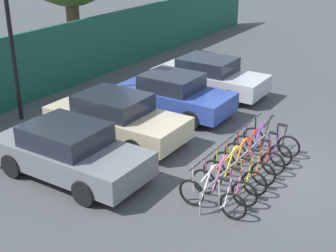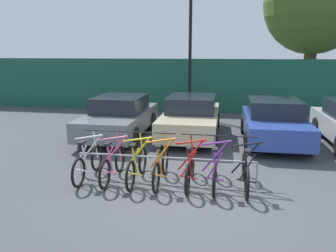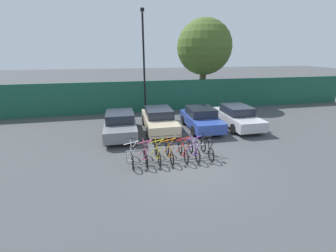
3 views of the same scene
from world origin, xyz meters
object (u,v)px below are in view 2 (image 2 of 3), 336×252
object	(u,v)px
bicycle_red	(190,169)
car_beige	(191,117)
bike_rack	(165,160)
bicycle_yellow	(137,165)
lamp_post	(191,21)
car_blue	(274,122)
bicycle_pink	(113,164)
bicycle_white	(88,163)
car_grey	(120,117)
bicycle_purple	(215,170)
bicycle_black	(245,172)
bicycle_orange	(161,167)
tree_behind_hoarding	(315,3)

from	to	relation	value
bicycle_red	car_beige	world-z (taller)	car_beige
bike_rack	bicycle_yellow	xyz separation A→B (m)	(-0.61, -0.15, -0.11)
lamp_post	car_blue	bearing A→B (deg)	-52.13
bicycle_pink	car_blue	xyz separation A→B (m)	(4.05, 3.92, 0.31)
bicycle_white	car_blue	distance (m)	6.09
lamp_post	car_grey	bearing A→B (deg)	-115.47
bicycle_pink	bicycle_purple	world-z (taller)	same
car_grey	car_beige	distance (m)	2.46
bicycle_black	bicycle_white	bearing A→B (deg)	-178.16
car_blue	bicycle_orange	bearing A→B (deg)	-126.77
bicycle_orange	car_beige	xyz separation A→B (m)	(0.24, 4.28, 0.31)
bicycle_purple	car_grey	world-z (taller)	car_grey
bicycle_white	bicycle_pink	world-z (taller)	same
bicycle_yellow	lamp_post	bearing A→B (deg)	89.66
bicycle_pink	bicycle_orange	size ratio (longest dim) A/B	1.00
bike_rack	bicycle_orange	distance (m)	0.20
bicycle_yellow	bicycle_red	distance (m)	1.21
lamp_post	tree_behind_hoarding	world-z (taller)	lamp_post
bicycle_purple	bike_rack	bearing A→B (deg)	170.33
bicycle_white	car_grey	xyz separation A→B (m)	(-0.47, 3.85, 0.31)
bike_rack	bicycle_white	xyz separation A→B (m)	(-1.78, -0.15, -0.11)
bicycle_orange	bicycle_red	world-z (taller)	same
bicycle_purple	car_blue	world-z (taller)	car_blue
bicycle_white	bicycle_orange	distance (m)	1.71
car_blue	bicycle_pink	bearing A→B (deg)	-135.91
bicycle_purple	car_blue	size ratio (longest dim) A/B	0.43
bicycle_yellow	car_blue	size ratio (longest dim) A/B	0.43
bike_rack	bicycle_white	distance (m)	1.79
bicycle_black	lamp_post	distance (m)	9.07
bicycle_red	lamp_post	xyz separation A→B (m)	(-0.87, 7.97, 3.80)
bike_rack	tree_behind_hoarding	bearing A→B (deg)	62.99
bicycle_red	bicycle_purple	xyz separation A→B (m)	(0.54, 0.00, 0.00)
bike_rack	bicycle_black	xyz separation A→B (m)	(1.78, -0.15, -0.11)
bicycle_orange	tree_behind_hoarding	size ratio (longest dim) A/B	0.23
bicycle_orange	bicycle_black	size ratio (longest dim) A/B	1.00
bicycle_yellow	bicycle_white	bearing A→B (deg)	-177.94
lamp_post	bicycle_black	bearing A→B (deg)	-75.53
tree_behind_hoarding	bike_rack	bearing A→B (deg)	-117.01
bicycle_pink	car_beige	xyz separation A→B (m)	(1.36, 4.28, 0.31)
bicycle_red	bicycle_purple	bearing A→B (deg)	2.23
car_beige	car_blue	size ratio (longest dim) A/B	1.09
bicycle_yellow	car_grey	distance (m)	4.19
bike_rack	bicycle_orange	bearing A→B (deg)	-113.24
bicycle_pink	bicycle_purple	xyz separation A→B (m)	(2.31, 0.00, 0.00)
bike_rack	bicycle_yellow	world-z (taller)	bicycle_yellow
bicycle_pink	bicycle_orange	bearing A→B (deg)	-1.44
bicycle_pink	bicycle_red	distance (m)	1.77
bicycle_red	bicycle_black	size ratio (longest dim) A/B	1.00
bicycle_pink	tree_behind_hoarding	size ratio (longest dim) A/B	0.23
bicycle_white	bicycle_red	xyz separation A→B (m)	(2.37, 0.00, 0.00)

